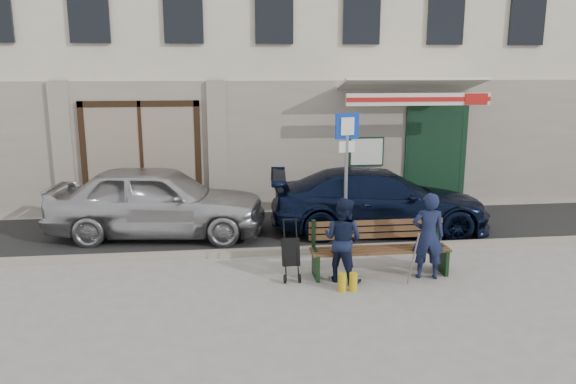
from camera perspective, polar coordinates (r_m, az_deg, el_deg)
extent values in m
plane|color=#9E9991|center=(9.48, 1.65, -9.19)|extent=(80.00, 80.00, 0.00)
cube|color=#282828|center=(12.39, -0.48, -3.89)|extent=(60.00, 3.20, 0.01)
cube|color=#9E9384|center=(10.86, 0.47, -5.99)|extent=(60.00, 0.18, 0.12)
cube|color=beige|center=(17.32, -2.61, 17.47)|extent=(20.00, 7.00, 10.00)
cube|color=#9E9384|center=(13.87, -1.36, 4.62)|extent=(20.00, 0.12, 3.20)
cube|color=maroon|center=(13.99, -14.57, 4.09)|extent=(2.50, 0.12, 2.00)
cube|color=black|center=(14.80, 14.72, 3.54)|extent=(1.60, 0.10, 2.60)
cube|color=black|center=(15.25, 14.05, 3.45)|extent=(1.25, 0.90, 2.40)
cube|color=white|center=(14.19, 8.00, 4.07)|extent=(0.80, 0.03, 0.65)
cube|color=white|center=(14.09, 12.04, 10.53)|extent=(3.40, 1.72, 0.42)
cube|color=white|center=(13.29, 13.18, 9.16)|extent=(3.40, 0.05, 0.28)
cube|color=#B01815|center=(13.27, 13.22, 9.15)|extent=(3.40, 0.02, 0.10)
imported|color=#B8B8BD|center=(12.11, -13.09, -0.88)|extent=(4.68, 2.32, 1.53)
imported|color=black|center=(12.33, 9.25, -0.88)|extent=(4.87, 2.35, 1.37)
cylinder|color=gray|center=(11.02, 5.90, 0.80)|extent=(0.07, 0.07, 2.56)
cube|color=#0C30A8|center=(10.84, 6.03, 6.67)|extent=(0.48, 0.15, 0.49)
cube|color=white|center=(10.81, 6.07, 6.65)|extent=(0.27, 0.09, 0.33)
cube|color=white|center=(10.89, 5.99, 4.61)|extent=(0.33, 0.11, 0.22)
cube|color=brown|center=(9.81, 9.35, -5.81)|extent=(2.40, 0.50, 0.04)
cube|color=brown|center=(9.98, 8.96, -3.74)|extent=(2.40, 0.10, 0.36)
cube|color=black|center=(9.64, 2.84, -7.41)|extent=(0.06, 0.50, 0.45)
cube|color=black|center=(10.24, 15.37, -6.64)|extent=(0.06, 0.50, 0.45)
cube|color=white|center=(9.94, 13.69, -5.58)|extent=(0.34, 0.25, 0.11)
cylinder|color=gray|center=(9.29, 12.60, -6.67)|extent=(0.07, 0.34, 0.96)
cylinder|color=gold|center=(9.13, 5.54, -9.13)|extent=(0.13, 0.13, 0.30)
cylinder|color=gold|center=(9.17, 6.65, -9.06)|extent=(0.13, 0.13, 0.30)
imported|color=#151C3C|center=(9.74, 14.05, -4.35)|extent=(0.60, 0.45, 1.49)
imported|color=#131A34|center=(9.39, 5.59, -4.83)|extent=(0.88, 0.87, 1.43)
cylinder|color=black|center=(9.43, -0.33, -8.84)|extent=(0.03, 0.15, 0.15)
cylinder|color=black|center=(9.46, 1.20, -8.77)|extent=(0.03, 0.15, 0.15)
cube|color=black|center=(9.50, 0.28, -6.12)|extent=(0.30, 0.27, 0.49)
cylinder|color=black|center=(9.46, 0.18, -2.82)|extent=(0.27, 0.03, 0.02)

